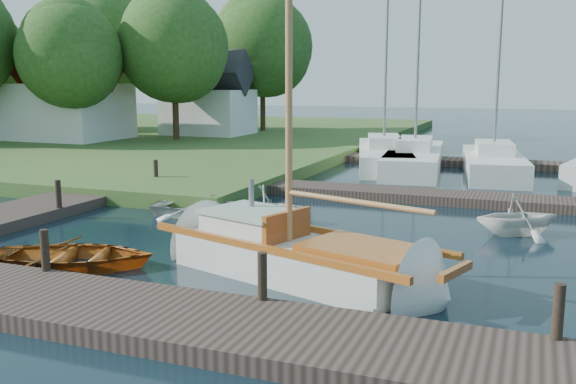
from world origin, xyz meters
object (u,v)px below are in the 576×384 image
(dinghy, at_px, (72,251))
(marina_boat_1, at_px, (415,157))
(mooring_post_4, at_px, (58,194))
(mooring_post_5, at_px, (156,171))
(marina_boat_0, at_px, (384,154))
(tender_d, at_px, (518,212))
(tender_b, at_px, (267,203))
(tree_4, at_px, (102,43))
(tree_2, at_px, (70,54))
(sailboat, at_px, (303,260))
(house_c, at_px, (209,101))
(house_a, at_px, (67,96))
(tender_a, at_px, (209,204))
(tree_3, at_px, (174,46))
(mooring_post_2, at_px, (262,276))
(mooring_post_1, at_px, (45,250))
(tree_7, at_px, (263,45))
(mooring_post_3, at_px, (558,312))
(marina_boat_2, at_px, (493,162))

(dinghy, distance_m, marina_boat_1, 18.09)
(mooring_post_4, bearing_deg, mooring_post_5, 90.00)
(marina_boat_0, bearing_deg, tender_d, -167.53)
(tender_b, height_order, tree_4, tree_4)
(marina_boat_0, bearing_deg, marina_boat_1, -128.09)
(tree_2, bearing_deg, sailboat, -40.83)
(mooring_post_5, height_order, house_c, house_c)
(tender_d, height_order, tree_4, tree_4)
(tender_d, bearing_deg, sailboat, 112.83)
(marina_boat_1, height_order, house_c, marina_boat_1)
(house_a, bearing_deg, tree_4, 108.28)
(tender_a, height_order, tree_4, tree_4)
(house_a, xyz_separation_m, tree_3, (6.00, 2.05, 2.85))
(tender_d, bearing_deg, dinghy, 95.82)
(mooring_post_2, height_order, marina_boat_1, marina_boat_1)
(tender_a, bearing_deg, house_a, 39.74)
(house_c, distance_m, tree_2, 9.29)
(tender_d, relative_size, tree_2, 0.28)
(mooring_post_4, height_order, tender_a, mooring_post_4)
(mooring_post_1, height_order, dinghy, mooring_post_1)
(mooring_post_1, relative_size, house_c, 0.15)
(marina_boat_0, bearing_deg, dinghy, 157.42)
(mooring_post_5, height_order, dinghy, mooring_post_5)
(tree_4, bearing_deg, mooring_post_5, -48.66)
(tree_4, bearing_deg, tender_a, -47.08)
(sailboat, bearing_deg, mooring_post_5, 155.73)
(tender_d, bearing_deg, tree_7, 5.16)
(mooring_post_3, height_order, marina_boat_1, marina_boat_1)
(mooring_post_2, height_order, house_a, house_a)
(tender_b, xyz_separation_m, house_c, (-12.79, 20.48, 2.00))
(marina_boat_0, xyz_separation_m, house_c, (-13.05, 7.54, 2.01))
(mooring_post_4, bearing_deg, mooring_post_3, -21.04)
(marina_boat_1, bearing_deg, tender_d, -164.04)
(house_c, bearing_deg, tree_3, -89.97)
(sailboat, distance_m, tree_2, 26.07)
(marina_boat_1, distance_m, house_a, 20.84)
(mooring_post_2, relative_size, tree_7, 0.09)
(mooring_post_1, bearing_deg, tree_4, 125.08)
(mooring_post_2, xyz_separation_m, marina_boat_2, (2.43, 18.24, -0.13))
(tree_3, bearing_deg, tree_7, 75.96)
(dinghy, xyz_separation_m, marina_boat_1, (3.94, 17.66, 0.20))
(marina_boat_0, bearing_deg, tree_3, 59.53)
(marina_boat_2, bearing_deg, tree_4, 63.13)
(house_a, distance_m, tree_3, 6.95)
(mooring_post_3, xyz_separation_m, tree_3, (-20.00, 23.05, 5.11))
(marina_boat_2, xyz_separation_m, house_a, (-23.93, 2.76, 2.40))
(mooring_post_2, xyz_separation_m, house_a, (-21.50, 21.00, 2.26))
(mooring_post_3, xyz_separation_m, house_a, (-26.00, 21.00, 2.26))
(mooring_post_5, height_order, tree_7, tree_7)
(tree_4, bearing_deg, house_c, -0.36)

